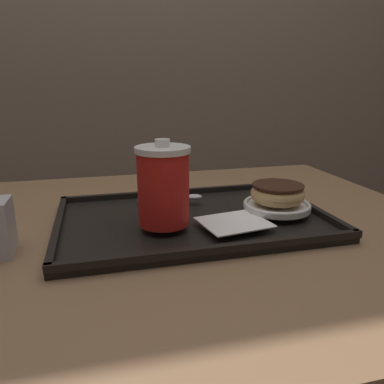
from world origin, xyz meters
TOP-DOWN VIEW (x-y plane):
  - wall_behind at (0.00, 1.10)m, footprint 8.00×0.05m
  - cafe_table at (0.00, 0.00)m, footprint 1.04×0.87m
  - serving_tray at (0.01, -0.00)m, footprint 0.51×0.34m
  - napkin_paper at (0.07, -0.08)m, footprint 0.13×0.12m
  - coffee_cup_front at (-0.05, -0.05)m, footprint 0.10×0.10m
  - plate_with_chocolate_donut at (0.18, -0.03)m, footprint 0.13×0.13m
  - donut_chocolate_glazed at (0.18, -0.03)m, footprint 0.10×0.10m
  - spoon at (0.02, 0.08)m, footprint 0.14×0.04m

SIDE VIEW (x-z plane):
  - cafe_table at x=0.00m, z-range 0.21..0.95m
  - serving_tray at x=0.01m, z-range 0.74..0.76m
  - napkin_paper at x=0.07m, z-range 0.77..0.77m
  - spoon at x=0.02m, z-range 0.77..0.78m
  - plate_with_chocolate_donut at x=0.18m, z-range 0.77..0.78m
  - donut_chocolate_glazed at x=0.18m, z-range 0.78..0.82m
  - coffee_cup_front at x=-0.05m, z-range 0.76..0.91m
  - wall_behind at x=0.00m, z-range 0.00..2.40m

